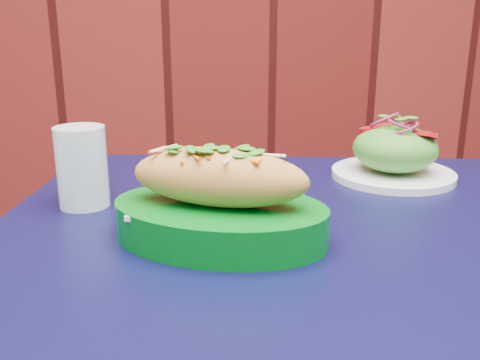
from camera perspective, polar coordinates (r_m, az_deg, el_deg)
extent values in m
cube|color=black|center=(0.68, 6.16, -7.11)|extent=(0.91, 0.91, 0.03)
cylinder|color=black|center=(1.18, -12.35, -16.85)|extent=(0.04, 0.04, 0.72)
cylinder|color=black|center=(1.21, 21.15, -16.94)|extent=(0.04, 0.04, 0.72)
cube|color=white|center=(0.64, -2.19, -2.92)|extent=(0.22, 0.16, 0.01)
ellipsoid|color=#E39948|center=(0.63, -2.23, 0.29)|extent=(0.23, 0.15, 0.07)
cylinder|color=white|center=(0.94, 15.98, 0.60)|extent=(0.21, 0.21, 0.01)
ellipsoid|color=#4C992D|center=(0.93, 16.19, 3.22)|extent=(0.14, 0.14, 0.08)
cylinder|color=#B70D16|center=(0.91, 19.18, 4.86)|extent=(0.04, 0.04, 0.01)
cylinder|color=#B70D16|center=(0.94, 13.87, 5.59)|extent=(0.04, 0.04, 0.01)
cylinder|color=#B70D16|center=(0.96, 15.43, 5.75)|extent=(0.04, 0.04, 0.01)
torus|color=#99214C|center=(0.92, 16.41, 5.84)|extent=(0.05, 0.05, 0.00)
torus|color=#99214C|center=(0.92, 16.43, 6.09)|extent=(0.05, 0.05, 0.00)
torus|color=#99214C|center=(0.92, 16.45, 6.33)|extent=(0.05, 0.05, 0.00)
cylinder|color=silver|center=(0.79, -16.50, 1.34)|extent=(0.07, 0.07, 0.12)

